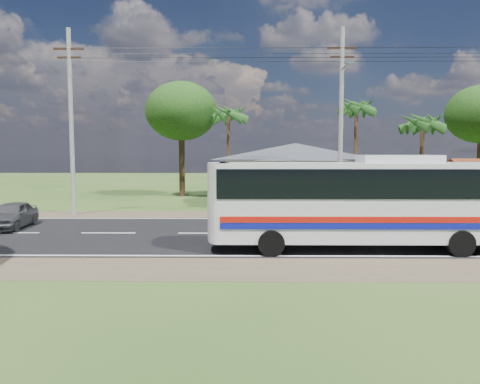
# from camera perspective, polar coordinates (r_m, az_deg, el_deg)

# --- Properties ---
(ground) EXTENTS (120.00, 120.00, 0.00)m
(ground) POSITION_cam_1_polar(r_m,az_deg,el_deg) (21.88, 7.61, -5.08)
(ground) COLOR #294518
(ground) RESTS_ON ground
(road) EXTENTS (120.00, 16.00, 0.03)m
(road) POSITION_cam_1_polar(r_m,az_deg,el_deg) (21.88, 7.61, -5.05)
(road) COLOR black
(road) RESTS_ON ground
(house) EXTENTS (12.40, 10.00, 5.00)m
(house) POSITION_cam_1_polar(r_m,az_deg,el_deg) (34.59, 6.72, 3.03)
(house) COLOR tan
(house) RESTS_ON ground
(utility_poles) EXTENTS (32.80, 2.22, 11.00)m
(utility_poles) POSITION_cam_1_polar(r_m,az_deg,el_deg) (28.44, 11.56, 8.84)
(utility_poles) COLOR #9E9E99
(utility_poles) RESTS_ON ground
(palm_near) EXTENTS (2.80, 2.80, 6.70)m
(palm_near) POSITION_cam_1_polar(r_m,az_deg,el_deg) (34.63, 21.39, 7.80)
(palm_near) COLOR #47301E
(palm_near) RESTS_ON ground
(palm_mid) EXTENTS (2.80, 2.80, 8.20)m
(palm_mid) POSITION_cam_1_polar(r_m,az_deg,el_deg) (38.03, 14.01, 9.90)
(palm_mid) COLOR #47301E
(palm_mid) RESTS_ON ground
(palm_far) EXTENTS (2.80, 2.80, 7.70)m
(palm_far) POSITION_cam_1_polar(r_m,az_deg,el_deg) (37.52, -1.43, 9.38)
(palm_far) COLOR #47301E
(palm_far) RESTS_ON ground
(tree_behind_house) EXTENTS (6.00, 6.00, 9.61)m
(tree_behind_house) POSITION_cam_1_polar(r_m,az_deg,el_deg) (39.89, -7.16, 9.71)
(tree_behind_house) COLOR #47301E
(tree_behind_house) RESTS_ON ground
(coach_bus) EXTENTS (11.82, 2.62, 3.67)m
(coach_bus) POSITION_cam_1_polar(r_m,az_deg,el_deg) (18.58, 15.81, -0.49)
(coach_bus) COLOR silver
(coach_bus) RESTS_ON ground
(motorcycle) EXTENTS (1.84, 0.87, 0.93)m
(motorcycle) POSITION_cam_1_polar(r_m,az_deg,el_deg) (31.21, 25.88, -1.66)
(motorcycle) COLOR black
(motorcycle) RESTS_ON ground
(small_car) EXTENTS (1.90, 4.02, 1.33)m
(small_car) POSITION_cam_1_polar(r_m,az_deg,el_deg) (25.74, -26.07, -2.54)
(small_car) COLOR #303033
(small_car) RESTS_ON ground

